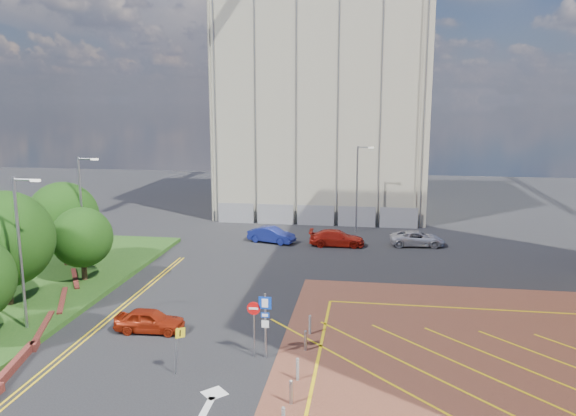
% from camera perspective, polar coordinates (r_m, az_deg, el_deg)
% --- Properties ---
extents(ground, '(140.00, 140.00, 0.00)m').
position_cam_1_polar(ground, '(26.96, -3.79, -15.75)').
color(ground, black).
rests_on(ground, ground).
extents(forecourt, '(26.00, 26.00, 0.02)m').
position_cam_1_polar(forecourt, '(27.86, 26.95, -16.03)').
color(forecourt, brown).
rests_on(forecourt, ground).
extents(retaining_wall, '(6.06, 20.33, 0.40)m').
position_cam_1_polar(retaining_wall, '(32.90, -23.93, -11.25)').
color(retaining_wall, maroon).
rests_on(retaining_wall, ground).
extents(tree_b, '(5.60, 5.60, 6.74)m').
position_cam_1_polar(tree_b, '(36.12, -26.88, -2.84)').
color(tree_b, '#3D2B1C').
rests_on(tree_b, grass_bed).
extents(tree_c, '(4.00, 4.00, 4.90)m').
position_cam_1_polar(tree_c, '(39.42, -20.20, -2.81)').
color(tree_c, '#3D2B1C').
rests_on(tree_c, grass_bed).
extents(tree_d, '(5.00, 5.00, 6.08)m').
position_cam_1_polar(tree_d, '(43.28, -21.87, -0.83)').
color(tree_d, '#3D2B1C').
rests_on(tree_d, grass_bed).
extents(lamp_left_near, '(1.53, 0.16, 8.00)m').
position_cam_1_polar(lamp_left_near, '(31.91, -25.49, -3.63)').
color(lamp_left_near, '#9EA0A8').
rests_on(lamp_left_near, grass_bed).
extents(lamp_left_far, '(1.53, 0.16, 8.00)m').
position_cam_1_polar(lamp_left_far, '(41.27, -20.15, -0.13)').
color(lamp_left_far, '#9EA0A8').
rests_on(lamp_left_far, grass_bed).
extents(lamp_back, '(1.53, 0.16, 8.00)m').
position_cam_1_polar(lamp_back, '(52.11, 7.10, 2.30)').
color(lamp_back, '#9EA0A8').
rests_on(lamp_back, ground).
extents(sign_cluster, '(1.17, 0.12, 3.20)m').
position_cam_1_polar(sign_cluster, '(26.97, -2.76, -11.16)').
color(sign_cluster, '#9EA0A8').
rests_on(sign_cluster, ground).
extents(warning_sign, '(0.53, 0.37, 2.24)m').
position_cam_1_polar(warning_sign, '(26.03, -11.13, -13.47)').
color(warning_sign, '#9EA0A8').
rests_on(warning_sign, ground).
extents(bollard_row, '(0.14, 11.14, 0.90)m').
position_cam_1_polar(bollard_row, '(24.92, 0.76, -16.86)').
color(bollard_row, '#9EA0A8').
rests_on(bollard_row, forecourt).
extents(construction_building, '(21.20, 19.20, 22.00)m').
position_cam_1_polar(construction_building, '(63.75, 3.80, 9.90)').
color(construction_building, '#A6A088').
rests_on(construction_building, ground).
extents(construction_fence, '(21.60, 0.06, 2.00)m').
position_cam_1_polar(construction_fence, '(54.82, 3.85, -0.79)').
color(construction_fence, gray).
rests_on(construction_fence, ground).
extents(car_red_left, '(3.73, 1.64, 1.25)m').
position_cam_1_polar(car_red_left, '(31.14, -13.86, -11.02)').
color(car_red_left, '#99230D').
rests_on(car_red_left, ground).
extents(car_blue_back, '(4.33, 2.52, 1.35)m').
position_cam_1_polar(car_blue_back, '(48.38, -1.68, -2.74)').
color(car_blue_back, navy).
rests_on(car_blue_back, ground).
extents(car_red_back, '(4.70, 2.03, 1.35)m').
position_cam_1_polar(car_red_back, '(47.43, 4.98, -3.06)').
color(car_red_back, '#A3180E').
rests_on(car_red_back, ground).
extents(car_silver_back, '(4.67, 2.40, 1.26)m').
position_cam_1_polar(car_silver_back, '(48.52, 12.99, -3.03)').
color(car_silver_back, '#BBBAC2').
rests_on(car_silver_back, ground).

